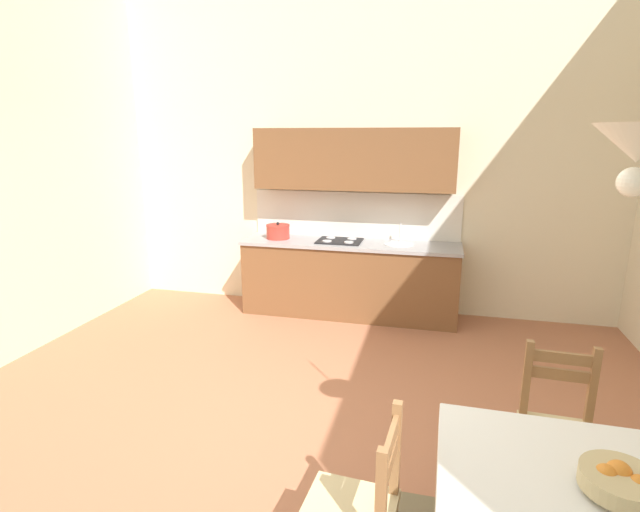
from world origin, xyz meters
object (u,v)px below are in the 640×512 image
(kitchen_cabinetry, at_px, (350,245))
(pendant_lamp, at_px, (639,146))
(dining_chair_kitchen_side, at_px, (558,432))
(fruit_bowl, at_px, (620,481))

(kitchen_cabinetry, distance_m, pendant_lamp, 4.07)
(pendant_lamp, bearing_deg, dining_chair_kitchen_side, 84.75)
(kitchen_cabinetry, bearing_deg, dining_chair_kitchen_side, -57.76)
(dining_chair_kitchen_side, bearing_deg, pendant_lamp, -95.25)
(fruit_bowl, relative_size, pendant_lamp, 0.37)
(dining_chair_kitchen_side, relative_size, pendant_lamp, 1.16)
(fruit_bowl, bearing_deg, kitchen_cabinetry, 115.39)
(kitchen_cabinetry, distance_m, fruit_bowl, 4.06)
(kitchen_cabinetry, height_order, fruit_bowl, kitchen_cabinetry)
(pendant_lamp, bearing_deg, kitchen_cabinetry, 115.64)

